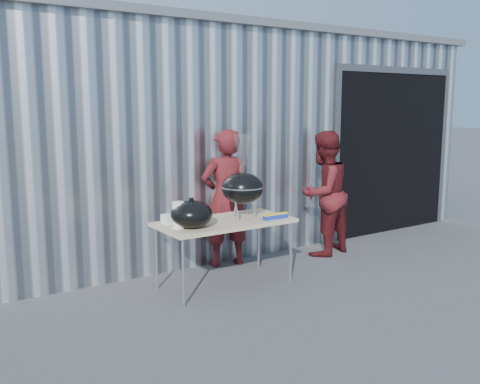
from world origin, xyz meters
TOP-DOWN VIEW (x-y plane):
  - ground at (0.00, 0.00)m, footprint 80.00×80.00m
  - building at (0.92, 4.59)m, footprint 8.20×6.20m
  - folding_table at (-0.37, 0.90)m, footprint 1.50×0.75m
  - kettle_grill at (-0.14, 0.89)m, footprint 0.48×0.48m
  - grill_lid at (-0.84, 0.80)m, footprint 0.44×0.44m
  - paper_towels at (-0.97, 0.85)m, footprint 0.12×0.12m
  - white_tub at (-0.92, 1.10)m, footprint 0.20×0.15m
  - foil_box at (0.15, 0.65)m, footprint 0.32×0.05m
  - person_cook at (0.07, 1.56)m, footprint 0.70×0.52m
  - person_bystander at (1.43, 1.27)m, footprint 0.93×0.79m

SIDE VIEW (x-z plane):
  - ground at x=0.00m, z-range 0.00..0.00m
  - folding_table at x=-0.37m, z-range 0.33..1.08m
  - foil_box at x=0.15m, z-range 0.75..0.81m
  - white_tub at x=-0.92m, z-range 0.75..0.85m
  - person_bystander at x=1.43m, z-range 0.00..1.68m
  - person_cook at x=0.07m, z-range 0.00..1.72m
  - paper_towels at x=-0.97m, z-range 0.75..1.03m
  - grill_lid at x=-0.84m, z-range 0.74..1.05m
  - kettle_grill at x=-0.14m, z-range 0.69..1.64m
  - building at x=0.92m, z-range -0.01..3.09m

